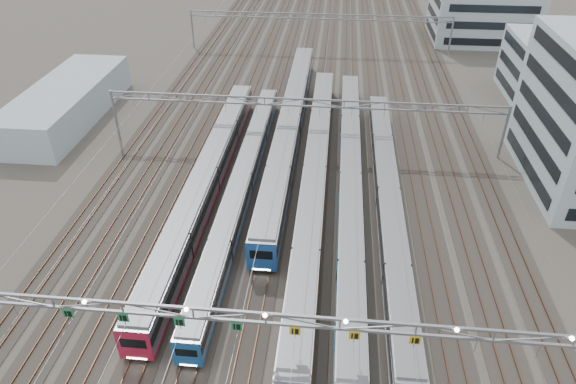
# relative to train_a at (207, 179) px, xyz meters

# --- Properties ---
(ground) EXTENTS (400.00, 400.00, 0.00)m
(ground) POSITION_rel_train_a_xyz_m (11.25, -26.84, -2.23)
(ground) COLOR #47423A
(ground) RESTS_ON ground
(track_bed) EXTENTS (54.00, 260.00, 5.42)m
(track_bed) POSITION_rel_train_a_xyz_m (11.25, 73.16, -0.74)
(track_bed) COLOR #2D2823
(track_bed) RESTS_ON ground
(train_a) EXTENTS (3.04, 53.09, 3.97)m
(train_a) POSITION_rel_train_a_xyz_m (0.00, 0.00, 0.00)
(train_a) COLOR black
(train_a) RESTS_ON ground
(train_b) EXTENTS (2.53, 53.52, 3.29)m
(train_b) POSITION_rel_train_a_xyz_m (4.50, 0.05, -0.34)
(train_b) COLOR black
(train_b) RESTS_ON ground
(train_c) EXTENTS (3.17, 61.12, 4.14)m
(train_c) POSITION_rel_train_a_xyz_m (9.00, 16.03, 0.09)
(train_c) COLOR black
(train_c) RESTS_ON ground
(train_d) EXTENTS (2.93, 64.88, 3.82)m
(train_d) POSITION_rel_train_a_xyz_m (13.50, 1.85, -0.07)
(train_d) COLOR black
(train_d) RESTS_ON ground
(train_e) EXTENTS (2.69, 65.81, 3.50)m
(train_e) POSITION_rel_train_a_xyz_m (18.00, 1.10, -0.23)
(train_e) COLOR black
(train_e) RESTS_ON ground
(train_f) EXTENTS (2.65, 54.34, 3.44)m
(train_f) POSITION_rel_train_a_xyz_m (22.50, -1.78, -0.26)
(train_f) COLOR black
(train_f) RESTS_ON ground
(gantry_near) EXTENTS (56.36, 0.61, 8.08)m
(gantry_near) POSITION_rel_train_a_xyz_m (11.20, -26.95, 4.85)
(gantry_near) COLOR gray
(gantry_near) RESTS_ON ground
(gantry_mid) EXTENTS (56.36, 0.36, 8.00)m
(gantry_mid) POSITION_rel_train_a_xyz_m (11.25, 13.16, 4.15)
(gantry_mid) COLOR gray
(gantry_mid) RESTS_ON ground
(gantry_far) EXTENTS (56.36, 0.36, 8.00)m
(gantry_far) POSITION_rel_train_a_xyz_m (11.25, 58.16, 4.15)
(gantry_far) COLOR gray
(gantry_far) RESTS_ON ground
(depot_bldg_mid) EXTENTS (14.00, 16.00, 10.57)m
(depot_bldg_mid) POSITION_rel_train_a_xyz_m (52.73, 36.56, 3.05)
(depot_bldg_mid) COLOR #AAC1CB
(depot_bldg_mid) RESTS_ON ground
(depot_bldg_north) EXTENTS (22.00, 18.00, 14.09)m
(depot_bldg_north) POSITION_rel_train_a_xyz_m (47.90, 70.24, 4.81)
(depot_bldg_north) COLOR #AAC1CB
(depot_bldg_north) RESTS_ON ground
(west_shed) EXTENTS (10.00, 30.00, 5.54)m
(west_shed) POSITION_rel_train_a_xyz_m (-27.69, 19.73, 0.53)
(west_shed) COLOR #AAC1CB
(west_shed) RESTS_ON ground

